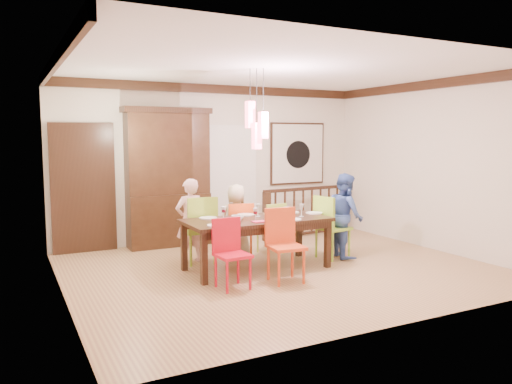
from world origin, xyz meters
name	(u,v)px	position (x,y,z in m)	size (l,w,h in m)	color
floor	(280,269)	(0.00, 0.00, 0.00)	(6.00, 6.00, 0.00)	#9A6D4A
ceiling	(282,68)	(0.00, 0.00, 2.90)	(6.00, 6.00, 0.00)	white
wall_back	(215,163)	(0.00, 2.50, 1.45)	(6.00, 6.00, 0.00)	beige
wall_left	(59,178)	(-3.00, 0.00, 1.45)	(5.00, 5.00, 0.00)	beige
wall_right	(433,165)	(3.00, 0.00, 1.45)	(5.00, 5.00, 0.00)	beige
crown_molding	(282,74)	(0.00, 0.00, 2.82)	(6.00, 5.00, 0.16)	black
panel_door	(83,190)	(-2.40, 2.45, 1.05)	(1.04, 0.07, 2.24)	black
white_doorway	(233,183)	(0.35, 2.46, 1.05)	(0.97, 0.05, 2.22)	silver
painting	(298,154)	(1.80, 2.46, 1.60)	(1.25, 0.06, 1.25)	black
pendant_cluster	(257,125)	(-0.32, 0.16, 2.11)	(0.27, 0.21, 1.14)	#F54960
dining_table	(257,224)	(-0.32, 0.16, 0.67)	(2.12, 0.97, 0.75)	black
chair_far_left	(199,225)	(-0.94, 0.89, 0.59)	(0.49, 0.49, 1.04)	#98C434
chair_far_mid	(238,226)	(-0.28, 0.88, 0.52)	(0.46, 0.46, 0.90)	#EB5219
chair_far_right	(271,224)	(0.35, 0.95, 0.49)	(0.42, 0.42, 0.85)	#AFCB3C
chair_near_left	(233,249)	(-1.02, -0.56, 0.51)	(0.42, 0.42, 0.89)	red
chair_near_mid	(286,241)	(-0.27, -0.62, 0.56)	(0.49, 0.49, 0.98)	#D3461C
chair_end_right	(333,222)	(1.08, 0.20, 0.58)	(0.52, 0.52, 1.01)	#93CB34
china_hutch	(168,177)	(-0.99, 2.30, 1.23)	(1.55, 0.46, 2.45)	black
balustrade	(307,210)	(1.73, 1.95, 0.50)	(2.07, 0.29, 0.96)	black
person_far_left	(190,221)	(-1.05, 0.98, 0.65)	(0.47, 0.31, 1.30)	beige
person_far_mid	(236,220)	(-0.25, 1.01, 0.59)	(0.58, 0.38, 1.18)	beige
person_end_right	(345,215)	(1.29, 0.17, 0.68)	(0.66, 0.52, 1.36)	#3957A1
serving_bowl	(275,217)	(-0.10, -0.02, 0.79)	(0.30, 0.30, 0.07)	#F5E345
small_bowl	(238,217)	(-0.60, 0.20, 0.78)	(0.19, 0.19, 0.06)	white
cup_left	(237,219)	(-0.71, -0.03, 0.80)	(0.13, 0.13, 0.10)	silver
cup_right	(287,210)	(0.33, 0.38, 0.80)	(0.11, 0.11, 0.10)	silver
plate_far_left	(208,218)	(-0.94, 0.49, 0.76)	(0.26, 0.26, 0.01)	white
plate_far_mid	(246,215)	(-0.32, 0.52, 0.76)	(0.26, 0.26, 0.01)	white
plate_far_right	(291,212)	(0.42, 0.41, 0.76)	(0.26, 0.26, 0.01)	white
plate_near_left	(217,225)	(-1.08, -0.15, 0.76)	(0.26, 0.26, 0.01)	white
plate_near_mid	(292,219)	(0.08, -0.19, 0.76)	(0.26, 0.26, 0.01)	white
plate_end_right	(314,213)	(0.71, 0.19, 0.76)	(0.26, 0.26, 0.01)	white
wine_glass_a	(224,213)	(-0.78, 0.29, 0.84)	(0.08, 0.08, 0.19)	#590C19
wine_glass_b	(258,210)	(-0.21, 0.32, 0.84)	(0.08, 0.08, 0.19)	silver
wine_glass_c	(256,215)	(-0.44, -0.06, 0.84)	(0.08, 0.08, 0.19)	#590C19
wine_glass_d	(302,210)	(0.36, 0.01, 0.84)	(0.08, 0.08, 0.19)	silver
napkin	(259,222)	(-0.43, -0.14, 0.76)	(0.18, 0.14, 0.01)	#D83359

